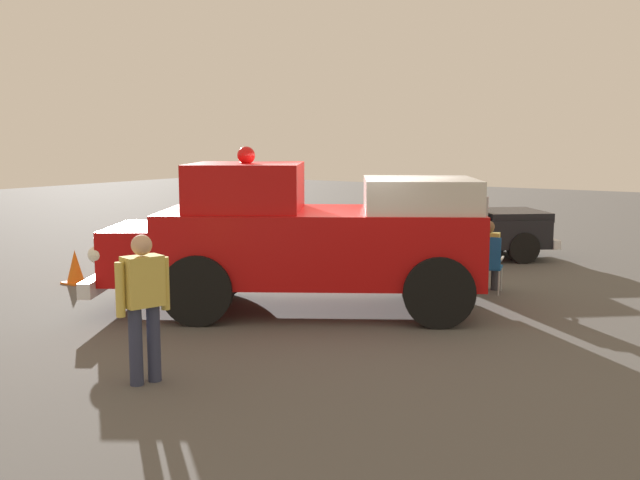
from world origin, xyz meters
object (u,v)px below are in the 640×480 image
(spectator_standing, at_px, (143,298))
(lawn_chair_near_truck, at_px, (487,261))
(vintage_fire_truck, at_px, (305,236))
(spectator_seated, at_px, (488,253))
(classic_hot_rod, at_px, (450,226))
(traffic_cone, at_px, (75,267))
(lawn_chair_by_car, at_px, (435,258))

(spectator_standing, bearing_deg, lawn_chair_near_truck, 167.71)
(vintage_fire_truck, bearing_deg, spectator_seated, 146.33)
(classic_hot_rod, relative_size, traffic_cone, 7.13)
(vintage_fire_truck, relative_size, classic_hot_rod, 1.37)
(vintage_fire_truck, bearing_deg, classic_hot_rod, -178.65)
(lawn_chair_near_truck, relative_size, spectator_standing, 0.61)
(classic_hot_rod, height_order, lawn_chair_by_car, classic_hot_rod)
(spectator_seated, xyz_separation_m, spectator_standing, (6.81, -1.42, 0.27))
(spectator_standing, xyz_separation_m, traffic_cone, (-3.34, -5.36, -0.66))
(lawn_chair_near_truck, bearing_deg, vintage_fire_truck, -35.34)
(spectator_seated, height_order, traffic_cone, spectator_seated)
(classic_hot_rod, distance_m, spectator_standing, 9.95)
(lawn_chair_near_truck, distance_m, lawn_chair_by_car, 0.92)
(classic_hot_rod, bearing_deg, vintage_fire_truck, 1.35)
(lawn_chair_by_car, distance_m, traffic_cone, 6.69)
(vintage_fire_truck, distance_m, lawn_chair_by_car, 2.81)
(vintage_fire_truck, distance_m, lawn_chair_near_truck, 3.45)
(spectator_seated, height_order, spectator_standing, spectator_standing)
(classic_hot_rod, xyz_separation_m, spectator_standing, (9.93, 0.65, 0.22))
(vintage_fire_truck, relative_size, lawn_chair_by_car, 6.10)
(vintage_fire_truck, height_order, spectator_standing, vintage_fire_truck)
(classic_hot_rod, relative_size, spectator_standing, 2.70)
(traffic_cone, bearing_deg, spectator_standing, 58.07)
(lawn_chair_by_car, height_order, spectator_seated, spectator_seated)
(vintage_fire_truck, bearing_deg, traffic_cone, -83.28)
(classic_hot_rod, height_order, spectator_standing, spectator_standing)
(traffic_cone, bearing_deg, spectator_seated, 117.10)
(lawn_chair_near_truck, relative_size, lawn_chair_by_car, 1.00)
(spectator_seated, bearing_deg, lawn_chair_by_car, -66.17)
(lawn_chair_by_car, height_order, spectator_standing, spectator_standing)
(classic_hot_rod, xyz_separation_m, lawn_chair_by_car, (3.50, 1.22, -0.16))
(classic_hot_rod, bearing_deg, lawn_chair_near_truck, 32.99)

